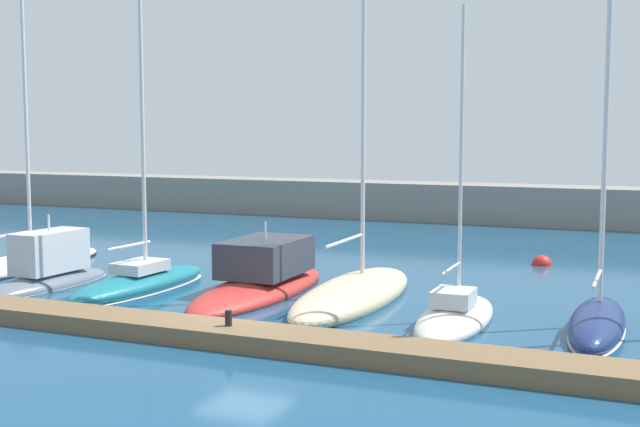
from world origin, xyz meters
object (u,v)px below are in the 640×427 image
Objects in this scene: sailboat_teal_third at (141,281)px; dock_bollard at (228,318)px; sailboat_sand_fifth at (354,294)px; motorboat_red_fourth at (262,279)px; sailboat_white_nearest at (17,263)px; sailboat_navy_seventh at (597,319)px; mooring_buoy_red at (542,265)px; sailboat_ivory_sixth at (455,316)px; motorboat_slate_second at (49,273)px.

sailboat_teal_third is 26.95× the size of dock_bollard.
sailboat_sand_fifth is 33.56× the size of dock_bollard.
dock_bollard is (2.36, -6.66, 0.21)m from motorboat_red_fourth.
sailboat_white_nearest reaches higher than dock_bollard.
sailboat_navy_seventh reaches higher than motorboat_red_fourth.
sailboat_sand_fifth is 1.09× the size of sailboat_navy_seventh.
sailboat_white_nearest is at bearing -153.92° from mooring_buoy_red.
sailboat_ivory_sixth is (7.62, -1.99, -0.26)m from motorboat_red_fourth.
sailboat_sand_fifth reaches higher than motorboat_red_fourth.
mooring_buoy_red is (20.31, 9.94, -0.29)m from sailboat_white_nearest.
sailboat_teal_third reaches higher than motorboat_slate_second.
sailboat_teal_third is 11.98m from sailboat_ivory_sixth.
dock_bollard is at bearing 168.81° from sailboat_sand_fifth.
mooring_buoy_red is at bearing 70.11° from dock_bollard.
mooring_buoy_red is at bearing -64.99° from sailboat_white_nearest.
sailboat_sand_fifth is at bearing -78.60° from sailboat_teal_third.
motorboat_red_fourth is 7.88m from sailboat_ivory_sixth.
sailboat_ivory_sixth is 22.61× the size of dock_bollard.
sailboat_ivory_sixth is 11.50× the size of mooring_buoy_red.
motorboat_slate_second is 11.37m from dock_bollard.
dock_bollard is at bearing -125.75° from sailboat_teal_third.
sailboat_navy_seventh is (23.49, -1.64, 0.08)m from sailboat_white_nearest.
mooring_buoy_red is at bearing -4.76° from sailboat_ivory_sixth.
dock_bollard is at bearing 130.99° from sailboat_ivory_sixth.
sailboat_white_nearest reaches higher than motorboat_slate_second.
motorboat_slate_second reaches higher than dock_bollard.
sailboat_white_nearest is 1.39× the size of sailboat_navy_seventh.
dock_bollard is (-5.25, -4.67, 0.47)m from sailboat_ivory_sixth.
motorboat_slate_second is at bearing 155.86° from dock_bollard.
sailboat_white_nearest is at bearing 60.45° from motorboat_slate_second.
sailboat_navy_seventh is 15.67× the size of mooring_buoy_red.
sailboat_sand_fifth reaches higher than sailboat_ivory_sixth.
sailboat_white_nearest is 2.99× the size of motorboat_slate_second.
motorboat_red_fourth is 13.36m from mooring_buoy_red.
sailboat_ivory_sixth is at bearing -90.43° from sailboat_teal_third.
motorboat_red_fourth reaches higher than dock_bollard.
sailboat_navy_seventh reaches higher than motorboat_slate_second.
sailboat_navy_seventh is 30.80× the size of dock_bollard.
motorboat_slate_second is 0.43× the size of sailboat_sand_fifth.
motorboat_slate_second is at bearing 89.42° from sailboat_ivory_sixth.
sailboat_sand_fifth is (11.61, 1.90, -0.23)m from motorboat_slate_second.
sailboat_sand_fifth is at bearing -92.81° from sailboat_white_nearest.
motorboat_red_fourth is at bearing 74.73° from sailboat_ivory_sixth.
sailboat_white_nearest is at bearing 87.79° from sailboat_sand_fifth.
sailboat_ivory_sixth is at bearing -97.95° from sailboat_white_nearest.
sailboat_navy_seventh is at bearing -74.63° from mooring_buoy_red.
motorboat_slate_second is 3.73m from sailboat_teal_third.
motorboat_slate_second is 8.26m from motorboat_red_fourth.
sailboat_white_nearest reaches higher than motorboat_red_fourth.
motorboat_red_fourth is 7.07m from dock_bollard.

